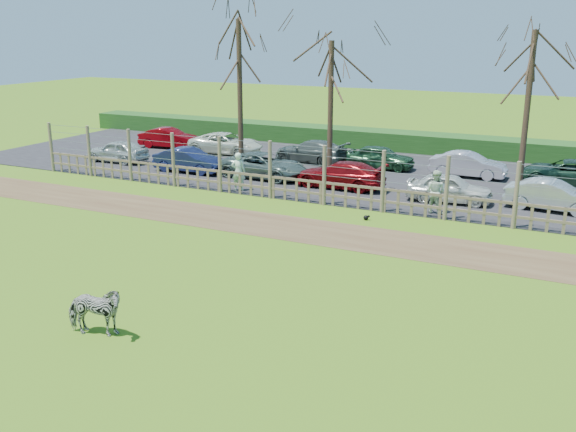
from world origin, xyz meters
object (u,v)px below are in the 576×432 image
at_px(car_0, 117,151).
at_px(car_12, 566,173).
at_px(car_9, 311,151).
at_px(tree_left, 239,58).
at_px(car_10, 380,157).
at_px(crow, 366,217).
at_px(zebra, 94,311).
at_px(car_4, 449,188).
at_px(car_8, 226,143).
at_px(visitor_a, 238,172).
at_px(car_5, 553,196).
at_px(car_11, 468,165).
at_px(car_2, 264,165).
at_px(car_7, 169,138).
at_px(visitor_b, 435,192).
at_px(tree_mid, 331,75).
at_px(car_1, 189,160).
at_px(car_3, 340,175).
at_px(tree_right, 531,72).

bearing_deg(car_0, car_12, 100.82).
height_order(car_9, car_12, same).
relative_size(tree_left, car_10, 2.24).
bearing_deg(crow, car_10, 104.67).
relative_size(zebra, car_4, 0.42).
height_order(crow, car_9, car_9).
xyz_separation_m(car_8, car_10, (9.34, -0.06, 0.00)).
distance_m(car_9, car_12, 12.83).
xyz_separation_m(tree_left, visitor_a, (2.15, -4.00, -4.71)).
bearing_deg(car_5, car_11, 47.14).
xyz_separation_m(visitor_a, car_2, (-0.20, 2.79, -0.26)).
relative_size(tree_left, visitor_a, 4.57).
relative_size(car_2, car_4, 1.23).
bearing_deg(car_0, car_4, 87.00).
bearing_deg(car_7, crow, -127.84).
bearing_deg(car_4, crow, 144.75).
bearing_deg(tree_left, car_5, -5.34).
distance_m(tree_left, visitor_b, 12.50).
height_order(car_2, car_8, same).
bearing_deg(tree_left, car_12, 12.67).
height_order(tree_mid, car_8, tree_mid).
distance_m(visitor_a, car_1, 4.79).
distance_m(car_1, car_7, 7.18).
distance_m(visitor_a, car_9, 7.24).
xyz_separation_m(car_9, car_11, (8.39, 0.05, 0.00)).
relative_size(car_7, car_10, 1.03).
height_order(car_0, car_3, same).
height_order(visitor_b, car_2, visitor_b).
xyz_separation_m(car_7, car_12, (22.35, -0.00, 0.00)).
height_order(visitor_b, car_3, visitor_b).
relative_size(car_4, car_12, 0.82).
height_order(car_4, car_5, same).
bearing_deg(tree_left, car_9, 52.23).
relative_size(car_8, car_9, 1.04).
xyz_separation_m(tree_mid, car_12, (10.82, 2.45, -4.23)).
bearing_deg(car_7, car_2, -124.93).
height_order(tree_right, car_2, tree_right).
bearing_deg(car_3, car_0, -90.61).
height_order(tree_mid, car_4, tree_mid).
xyz_separation_m(car_2, car_11, (8.93, 4.49, 0.00)).
distance_m(tree_mid, car_10, 5.17).
distance_m(car_4, car_9, 9.98).
height_order(crow, car_12, car_12).
distance_m(car_2, car_4, 9.15).
bearing_deg(crow, car_11, 77.06).
relative_size(visitor_b, car_10, 0.49).
distance_m(visitor_b, car_2, 9.35).
height_order(tree_mid, car_1, tree_mid).
bearing_deg(car_2, tree_left, 60.34).
bearing_deg(tree_right, car_8, 173.61).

